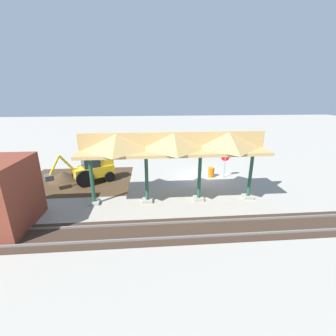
% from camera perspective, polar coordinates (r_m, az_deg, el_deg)
% --- Properties ---
extents(ground_plane, '(120.00, 120.00, 0.00)m').
position_cam_1_polar(ground_plane, '(20.91, 9.28, -2.22)').
color(ground_plane, '#9E998E').
extents(dirt_work_zone, '(8.93, 7.00, 0.01)m').
position_cam_1_polar(dirt_work_zone, '(21.24, -21.63, -2.99)').
color(dirt_work_zone, '#42301E').
rests_on(dirt_work_zone, ground).
extents(platform_canopy, '(12.19, 3.20, 4.90)m').
position_cam_1_polar(platform_canopy, '(14.81, 1.43, 6.25)').
color(platform_canopy, '#9E998E').
rests_on(platform_canopy, ground).
extents(rail_tracks, '(60.00, 2.58, 0.15)m').
position_cam_1_polar(rail_tracks, '(13.82, 17.62, -14.18)').
color(rail_tracks, slate).
rests_on(rail_tracks, ground).
extents(stop_sign, '(0.76, 0.12, 2.36)m').
position_cam_1_polar(stop_sign, '(20.51, 14.31, 2.03)').
color(stop_sign, gray).
rests_on(stop_sign, ground).
extents(backhoe, '(5.19, 3.62, 2.82)m').
position_cam_1_polar(backhoe, '(20.05, -18.77, -0.08)').
color(backhoe, yellow).
rests_on(backhoe, ground).
extents(dirt_mound, '(5.33, 5.33, 1.46)m').
position_cam_1_polar(dirt_mound, '(22.07, -24.99, -2.66)').
color(dirt_mound, '#42301E').
rests_on(dirt_mound, ground).
extents(traffic_barrel, '(0.56, 0.56, 0.90)m').
position_cam_1_polar(traffic_barrel, '(20.86, 10.90, -1.05)').
color(traffic_barrel, orange).
rests_on(traffic_barrel, ground).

